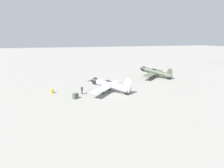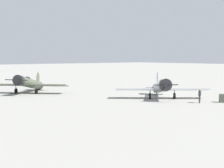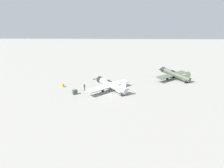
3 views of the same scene
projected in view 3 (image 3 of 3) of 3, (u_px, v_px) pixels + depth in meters
ground_plane at (112, 92)px, 45.05m from camera, size 400.00×400.00×0.00m
airplane_foreground at (110, 85)px, 44.95m from camera, size 10.57×9.62×3.50m
airplane_mid_apron at (174, 74)px, 54.86m from camera, size 9.87×10.40×3.14m
ground_crew_mechanic at (84, 86)px, 45.33m from camera, size 0.63×0.39×1.72m
equipment_crate at (75, 92)px, 43.09m from camera, size 1.17×1.23×1.04m
fuel_drum at (63, 85)px, 48.32m from camera, size 0.61×0.61×0.84m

